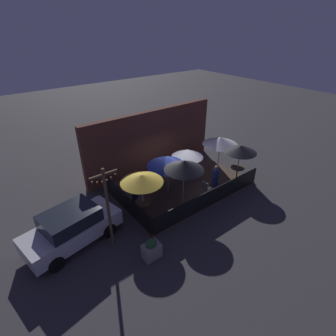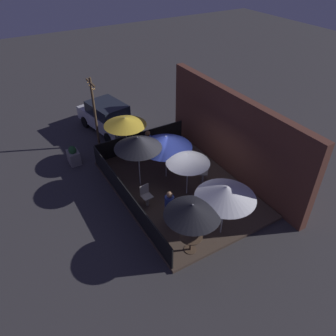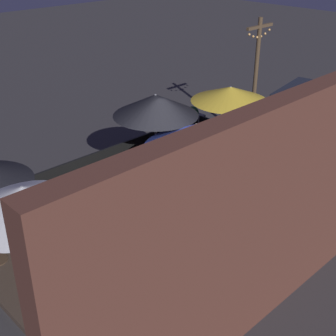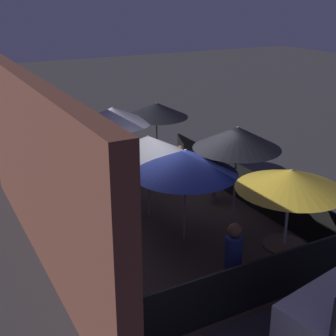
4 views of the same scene
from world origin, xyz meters
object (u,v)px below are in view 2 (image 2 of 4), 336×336
patio_chair_0 (203,171)px  patio_chair_1 (146,195)px  patio_umbrella_1 (193,210)px  patio_umbrella_2 (138,143)px  parked_car_0 (108,117)px  patio_umbrella_3 (166,142)px  dining_table_0 (127,148)px  patron_1 (169,207)px  planter_box (73,156)px  patio_umbrella_4 (188,158)px  patio_umbrella_5 (226,192)px  patio_umbrella_0 (125,121)px  light_post (94,110)px  patron_0 (148,144)px  dining_table_1 (191,239)px

patio_chair_0 → patio_chair_1: bearing=-45.7°
patio_umbrella_1 → patio_chair_1: (-2.84, -0.25, -1.38)m
patio_umbrella_2 → parked_car_0: 5.66m
patio_umbrella_3 → dining_table_0: size_ratio=2.77×
patio_umbrella_2 → patron_1: bearing=1.1°
parked_car_0 → patio_umbrella_1: bearing=-15.7°
patio_umbrella_3 → patio_chair_0: (1.11, 1.24, -1.30)m
patron_1 → parked_car_0: size_ratio=0.31×
patio_umbrella_1 → patio_umbrella_2: bearing=178.4°
planter_box → patio_umbrella_2: bearing=30.4°
patio_umbrella_4 → parked_car_0: size_ratio=0.48×
patio_umbrella_3 → patio_umbrella_5: (3.97, 0.01, 0.10)m
patio_umbrella_2 → patio_chair_1: patio_umbrella_2 is taller
patio_umbrella_0 → light_post: light_post is taller
patio_umbrella_0 → patio_umbrella_5: size_ratio=1.02×
patron_0 → patio_umbrella_5: bearing=-168.9°
light_post → patio_umbrella_2: bearing=4.3°
dining_table_1 → patio_umbrella_1: bearing=26.6°
patio_umbrella_4 → patio_umbrella_0: bearing=-164.1°
patio_umbrella_5 → light_post: 8.33m
patio_umbrella_1 → parked_car_0: (-9.52, 0.88, -1.18)m
patio_umbrella_1 → parked_car_0: patio_umbrella_1 is taller
patio_umbrella_4 → patron_1: bearing=-56.7°
patio_umbrella_4 → parked_car_0: 7.03m
patio_umbrella_0 → patio_chair_1: patio_umbrella_0 is taller
patio_chair_0 → patio_umbrella_3: bearing=-90.2°
patio_umbrella_2 → patio_umbrella_4: patio_umbrella_2 is taller
patio_umbrella_2 → patron_1: size_ratio=1.84×
patron_0 → light_post: (-2.21, -1.75, 1.32)m
dining_table_1 → patio_chair_1: bearing=-175.0°
dining_table_0 → parked_car_0: size_ratio=0.19×
light_post → parked_car_0: 2.05m
patron_1 → parked_car_0: (-7.83, 0.72, 0.13)m
patio_umbrella_0 → planter_box: bearing=-115.9°
dining_table_1 → patron_1: patron_1 is taller
patron_1 → parked_car_0: bearing=-9.4°
patio_umbrella_5 → planter_box: patio_umbrella_5 is taller
patio_umbrella_2 → dining_table_0: size_ratio=2.98×
patio_chair_0 → patron_1: 2.79m
dining_table_1 → patron_1: bearing=174.5°
patio_umbrella_4 → dining_table_0: bearing=-164.1°
patio_umbrella_5 → patio_chair_1: size_ratio=2.29×
patio_umbrella_3 → patio_chair_1: patio_umbrella_3 is taller
parked_car_0 → patio_umbrella_2: bearing=-18.5°
patio_umbrella_4 → planter_box: size_ratio=2.16×
patron_1 → patio_umbrella_4: bearing=-60.8°
patio_umbrella_0 → dining_table_0: 1.45m
patio_umbrella_4 → patio_chair_1: bearing=-97.1°
patio_umbrella_3 → patio_umbrella_4: bearing=5.8°
patio_umbrella_2 → patio_chair_0: patio_umbrella_2 is taller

